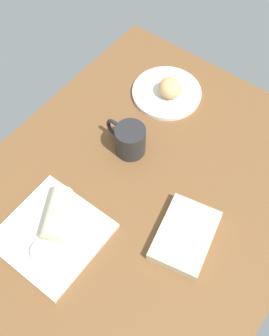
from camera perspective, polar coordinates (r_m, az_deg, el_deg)
dining_table at (r=119.85cm, az=1.26°, el=-3.31°), size 110.00×90.00×4.00cm
round_plate at (r=138.91cm, az=4.52°, el=10.46°), size 23.09×23.09×1.40cm
scone_pastry at (r=135.24cm, az=5.01°, el=11.09°), size 10.28×10.49×6.18cm
square_plate at (r=113.27cm, az=-11.41°, el=-9.06°), size 25.76×25.76×1.60cm
sauce_cup at (r=109.96cm, az=-12.80°, el=-11.30°), size 5.80×5.80×2.01cm
breakfast_wrap at (r=111.38cm, az=-10.78°, el=-6.25°), size 15.20×11.97×5.87cm
book_stack at (r=110.95cm, az=7.11°, el=-9.33°), size 22.28×17.75×3.16cm
coffee_mug at (r=121.15cm, az=-0.73°, el=4.02°), size 9.20×14.38×9.82cm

